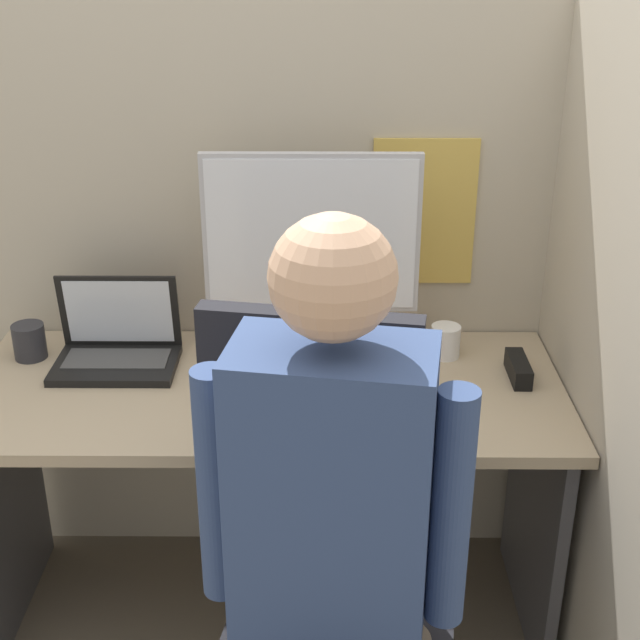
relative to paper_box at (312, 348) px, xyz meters
The scene contains 13 objects.
cubicle_panel_back 0.24m from the paper_box, 118.74° to the left, with size 1.97×0.05×1.63m.
cubicle_panel_right 0.68m from the paper_box, 17.29° to the right, with size 0.04×1.25×1.63m.
desk 0.27m from the paper_box, 129.11° to the right, with size 1.47×0.63×0.71m.
paper_box is the anchor object (origin of this frame).
monitor 0.28m from the paper_box, 90.00° to the left, with size 0.53×0.22×0.47m.
laptop 0.50m from the paper_box, behind, with size 0.31×0.21×0.22m.
mouse 0.33m from the paper_box, 131.27° to the right, with size 0.07×0.05×0.03m.
stapler 0.52m from the paper_box, 10.01° to the right, with size 0.04×0.15×0.05m.
carrot_toy 0.35m from the paper_box, 93.43° to the right, with size 0.04×0.14×0.04m.
office_chair 0.71m from the paper_box, 87.63° to the right, with size 0.54×0.60×1.09m.
person 0.85m from the paper_box, 86.26° to the right, with size 0.47×0.50×1.36m.
coffee_mug 0.35m from the paper_box, ahead, with size 0.08×0.08×0.09m.
pen_cup 0.73m from the paper_box, behind, with size 0.08×0.08×0.09m.
Camera 1 is at (0.15, -1.61, 1.77)m, focal length 50.00 mm.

